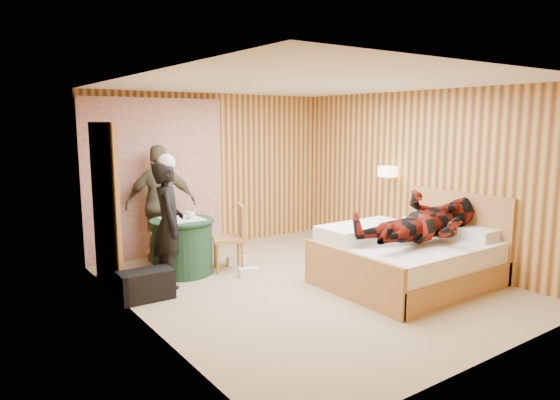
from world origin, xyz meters
TOP-DOWN VIEW (x-y plane):
  - floor at (0.00, 0.00)m, footprint 4.20×5.00m
  - ceiling at (0.00, 0.00)m, footprint 4.20×5.00m
  - wall_back at (0.00, 2.50)m, footprint 4.20×0.02m
  - wall_left at (-2.10, 0.00)m, footprint 0.02×5.00m
  - wall_right at (2.10, 0.00)m, footprint 0.02×5.00m
  - curtain at (-1.00, 2.43)m, footprint 2.20×0.08m
  - doorway at (-2.06, 1.40)m, footprint 0.06×0.90m
  - wall_lamp at (1.92, 0.45)m, footprint 0.26×0.24m
  - bed at (1.12, -0.69)m, footprint 2.06×1.62m
  - nightstand at (1.88, 0.25)m, footprint 0.39×0.53m
  - round_table at (-1.07, 1.35)m, footprint 0.86×0.86m
  - chair_far at (-1.06, 2.03)m, footprint 0.46×0.46m
  - chair_near at (-0.41, 1.11)m, footprint 0.54×0.54m
  - duffel_bag at (-1.85, 0.66)m, footprint 0.62×0.34m
  - sneaker_left at (-0.27, 1.29)m, footprint 0.29×0.15m
  - sneaker_right at (-0.42, 0.71)m, footprint 0.29×0.18m
  - woman_standing at (-1.42, 0.97)m, footprint 0.55×0.67m
  - man_at_table at (-1.07, 2.07)m, footprint 1.08×0.66m
  - man_on_bed at (1.15, -0.92)m, footprint 0.86×0.67m
  - book_lower at (1.88, 0.20)m, footprint 0.26×0.28m
  - book_upper at (1.88, 0.20)m, footprint 0.23×0.27m
  - cup_nightstand at (1.88, 0.38)m, footprint 0.12×0.12m
  - cup_table at (-0.97, 1.30)m, footprint 0.14×0.14m

SIDE VIEW (x-z plane):
  - floor at x=0.00m, z-range -0.01..0.01m
  - sneaker_right at x=-0.42m, z-range 0.00..0.12m
  - sneaker_left at x=-0.27m, z-range 0.00..0.12m
  - duffel_bag at x=-1.85m, z-range 0.00..0.35m
  - nightstand at x=1.88m, z-range 0.01..0.52m
  - bed at x=1.12m, z-range -0.24..0.88m
  - round_table at x=-1.07m, z-range 0.00..0.76m
  - book_lower at x=1.88m, z-range 0.51..0.53m
  - chair_near at x=-0.41m, z-range 0.07..0.99m
  - book_upper at x=1.88m, z-range 0.53..0.55m
  - chair_far at x=-1.06m, z-range 0.07..1.00m
  - cup_nightstand at x=1.88m, z-range 0.51..0.60m
  - woman_standing at x=-1.42m, z-range 0.00..1.58m
  - cup_table at x=-0.97m, z-range 0.76..0.86m
  - man_at_table at x=-1.07m, z-range 0.00..1.72m
  - man_on_bed at x=1.15m, z-range 0.10..1.87m
  - doorway at x=-2.06m, z-range 0.00..2.05m
  - curtain at x=-1.00m, z-range 0.00..2.40m
  - wall_back at x=0.00m, z-range 0.00..2.50m
  - wall_left at x=-2.10m, z-range 0.00..2.50m
  - wall_right at x=2.10m, z-range 0.00..2.50m
  - wall_lamp at x=1.92m, z-range 1.22..1.38m
  - ceiling at x=0.00m, z-range 2.50..2.50m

